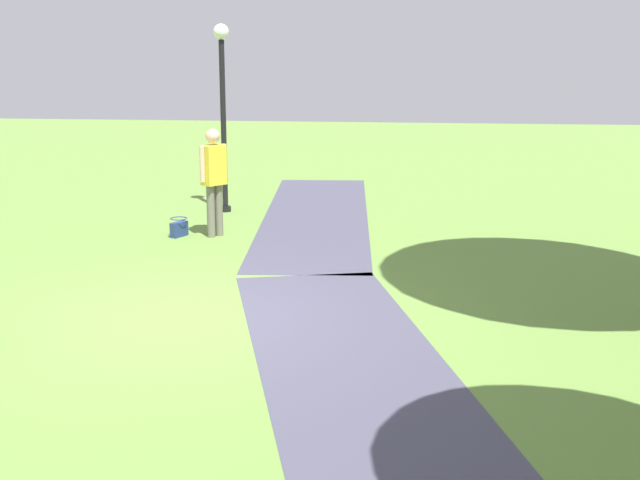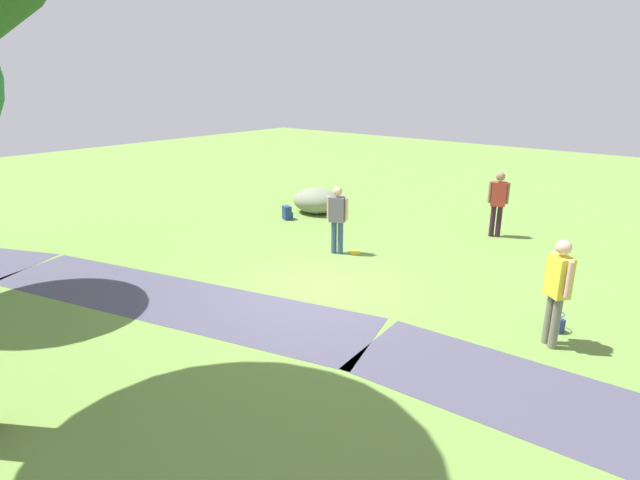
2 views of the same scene
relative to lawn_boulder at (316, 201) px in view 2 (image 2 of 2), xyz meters
The scene contains 9 objects.
ground_plane 5.93m from the lawn_boulder, 130.77° to the left, with size 48.00×48.00×0.00m, color olive.
footpath_segment_mid 6.99m from the lawn_boulder, 106.93° to the left, with size 8.21×3.92×0.01m.
lawn_boulder is the anchor object (origin of this frame).
woman_with_handbag 8.98m from the lawn_boulder, 154.42° to the left, with size 0.43×0.41×1.75m.
man_near_boulder 5.38m from the lawn_boulder, 167.44° to the right, with size 0.49×0.36×1.72m.
passerby_on_path 3.87m from the lawn_boulder, 137.72° to the left, with size 0.49×0.35×1.62m.
handbag_on_grass 8.65m from the lawn_boulder, 157.64° to the left, with size 0.36×0.36×0.31m.
backpack_by_boulder 1.16m from the lawn_boulder, 81.34° to the left, with size 0.34×0.34×0.40m.
frisbee_on_grass 3.91m from the lawn_boulder, 144.09° to the left, with size 0.26×0.26×0.02m.
Camera 2 is at (-5.96, 7.12, 4.03)m, focal length 28.27 mm.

